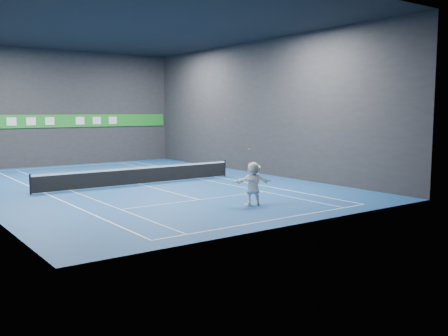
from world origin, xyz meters
TOP-DOWN VIEW (x-y plane):
  - ground at (0.00, 0.00)m, footprint 26.00×26.00m
  - ceiling at (0.00, 0.00)m, footprint 26.00×26.00m
  - wall_back at (0.00, 13.00)m, footprint 18.00×0.10m
  - wall_front at (0.00, -13.00)m, footprint 18.00×0.10m
  - wall_right at (9.00, 0.00)m, footprint 0.10×26.00m
  - baseline_near at (0.00, -11.89)m, footprint 10.98×0.08m
  - baseline_far at (0.00, 11.89)m, footprint 10.98×0.08m
  - sideline_doubles_left at (-5.49, 0.00)m, footprint 0.08×23.78m
  - sideline_doubles_right at (5.49, 0.00)m, footprint 0.08×23.78m
  - sideline_singles_left at (-4.11, 0.00)m, footprint 0.06×23.78m
  - sideline_singles_right at (4.11, 0.00)m, footprint 0.06×23.78m
  - service_line_near at (0.00, -6.40)m, footprint 8.23×0.06m
  - service_line_far at (0.00, 6.40)m, footprint 8.23×0.06m
  - center_service_line at (0.00, 0.00)m, footprint 0.06×12.80m
  - player at (1.23, -9.01)m, footprint 1.94×1.17m
  - tennis_ball at (1.07, -8.91)m, footprint 0.07×0.07m
  - tennis_net at (0.00, 0.00)m, footprint 12.50×0.10m
  - sponsor_banner at (0.00, 12.93)m, footprint 17.64×0.11m
  - tennis_racket at (1.53, -8.96)m, footprint 0.43×0.40m

SIDE VIEW (x-z plane):
  - ground at x=0.00m, z-range 0.00..0.00m
  - baseline_near at x=0.00m, z-range 0.00..0.01m
  - baseline_far at x=0.00m, z-range 0.00..0.01m
  - sideline_doubles_left at x=-5.49m, z-range 0.00..0.01m
  - sideline_doubles_right at x=5.49m, z-range 0.00..0.01m
  - sideline_singles_left at x=-4.11m, z-range 0.00..0.01m
  - sideline_singles_right at x=4.11m, z-range 0.00..0.01m
  - service_line_near at x=0.00m, z-range 0.00..0.01m
  - service_line_far at x=0.00m, z-range 0.00..0.01m
  - center_service_line at x=0.00m, z-range 0.00..0.01m
  - tennis_net at x=0.00m, z-range 0.00..1.07m
  - player at x=1.23m, z-range 0.00..1.99m
  - tennis_racket at x=1.53m, z-range 1.39..1.89m
  - tennis_ball at x=1.07m, z-range 2.53..2.60m
  - sponsor_banner at x=0.00m, z-range 3.00..4.00m
  - wall_back at x=0.00m, z-range 0.00..9.00m
  - wall_front at x=0.00m, z-range 0.00..9.00m
  - wall_right at x=9.00m, z-range 0.00..9.00m
  - ceiling at x=0.00m, z-range 9.00..9.00m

